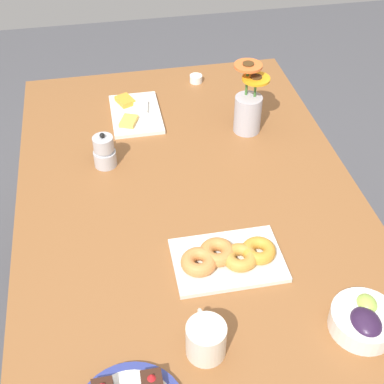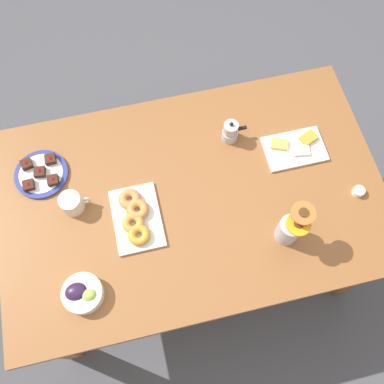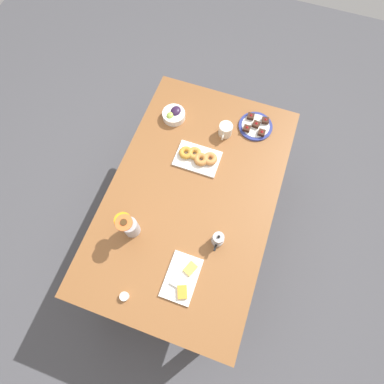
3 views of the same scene
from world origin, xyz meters
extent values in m
plane|color=#4C4C51|center=(0.00, 0.00, 0.00)|extent=(6.00, 6.00, 0.00)
cube|color=brown|center=(0.00, 0.00, 0.72)|extent=(1.60, 1.00, 0.04)
cube|color=brown|center=(-0.72, -0.42, 0.35)|extent=(0.07, 0.07, 0.70)
cube|color=brown|center=(0.72, -0.42, 0.35)|extent=(0.07, 0.07, 0.70)
cube|color=brown|center=(-0.72, 0.42, 0.35)|extent=(0.07, 0.07, 0.70)
cube|color=brown|center=(0.72, 0.42, 0.35)|extent=(0.07, 0.07, 0.70)
cylinder|color=silver|center=(-0.48, 0.06, 0.78)|extent=(0.09, 0.09, 0.09)
cylinder|color=brown|center=(-0.48, 0.06, 0.82)|extent=(0.08, 0.08, 0.00)
torus|color=silver|center=(-0.43, 0.06, 0.78)|extent=(0.05, 0.01, 0.05)
cylinder|color=white|center=(-0.49, -0.30, 0.77)|extent=(0.15, 0.15, 0.05)
ellipsoid|color=#2D1938|center=(-0.51, -0.29, 0.79)|extent=(0.08, 0.07, 0.04)
ellipsoid|color=#9EC14C|center=(-0.46, -0.32, 0.79)|extent=(0.05, 0.05, 0.04)
cube|color=white|center=(0.48, 0.11, 0.75)|extent=(0.26, 0.17, 0.01)
cube|color=#EFB74C|center=(0.42, 0.14, 0.76)|extent=(0.08, 0.07, 0.01)
cube|color=white|center=(0.50, 0.09, 0.76)|extent=(0.08, 0.06, 0.01)
cube|color=orange|center=(0.55, 0.14, 0.76)|extent=(0.08, 0.07, 0.02)
cube|color=white|center=(-0.24, -0.05, 0.75)|extent=(0.19, 0.28, 0.01)
torus|color=gold|center=(-0.24, -0.13, 0.77)|extent=(0.12, 0.12, 0.03)
torus|color=#CB8B38|center=(-0.26, -0.07, 0.77)|extent=(0.11, 0.11, 0.03)
torus|color=#C9803E|center=(-0.23, -0.02, 0.77)|extent=(0.11, 0.11, 0.04)
torus|color=#D18141|center=(-0.25, 0.03, 0.77)|extent=(0.12, 0.12, 0.03)
cylinder|color=white|center=(0.67, -0.14, 0.75)|extent=(0.05, 0.05, 0.03)
cylinder|color=#C68923|center=(0.67, -0.14, 0.76)|extent=(0.04, 0.04, 0.01)
cylinder|color=navy|center=(-0.60, 0.24, 0.75)|extent=(0.22, 0.22, 0.01)
cylinder|color=white|center=(-0.60, 0.24, 0.75)|extent=(0.18, 0.18, 0.01)
cube|color=#381E14|center=(-0.65, 0.29, 0.77)|extent=(0.05, 0.05, 0.02)
cone|color=red|center=(-0.65, 0.29, 0.79)|extent=(0.02, 0.02, 0.01)
cube|color=#381E14|center=(-0.55, 0.29, 0.77)|extent=(0.04, 0.04, 0.02)
cone|color=red|center=(-0.55, 0.29, 0.79)|extent=(0.02, 0.02, 0.01)
cube|color=#381E14|center=(-0.65, 0.19, 0.77)|extent=(0.05, 0.05, 0.02)
cone|color=red|center=(-0.65, 0.19, 0.79)|extent=(0.02, 0.02, 0.01)
cube|color=#381E14|center=(-0.55, 0.19, 0.77)|extent=(0.04, 0.04, 0.02)
cone|color=red|center=(-0.55, 0.19, 0.79)|extent=(0.02, 0.02, 0.01)
cube|color=#381E14|center=(-0.60, 0.24, 0.77)|extent=(0.05, 0.05, 0.02)
cone|color=red|center=(-0.60, 0.24, 0.79)|extent=(0.02, 0.02, 0.01)
cylinder|color=#B2B2BC|center=(0.32, -0.25, 0.80)|extent=(0.09, 0.09, 0.13)
cylinder|color=#3D702D|center=(0.34, -0.25, 0.92)|extent=(0.01, 0.01, 0.10)
cylinder|color=orange|center=(0.34, -0.25, 0.97)|extent=(0.09, 0.09, 0.01)
cylinder|color=#472D14|center=(0.34, -0.25, 0.98)|extent=(0.04, 0.04, 0.01)
cylinder|color=#3D702D|center=(0.33, -0.27, 0.90)|extent=(0.01, 0.01, 0.06)
cylinder|color=orange|center=(0.33, -0.27, 0.93)|extent=(0.09, 0.09, 0.01)
cylinder|color=#472D14|center=(0.33, -0.27, 0.94)|extent=(0.04, 0.04, 0.01)
cylinder|color=#B7B7BC|center=(0.22, 0.23, 0.77)|extent=(0.07, 0.07, 0.05)
cylinder|color=#B7B7BC|center=(0.22, 0.23, 0.79)|extent=(0.05, 0.05, 0.01)
cylinder|color=#B7B7BC|center=(0.22, 0.23, 0.82)|extent=(0.06, 0.06, 0.04)
sphere|color=black|center=(0.22, 0.23, 0.85)|extent=(0.02, 0.02, 0.02)
cube|color=black|center=(0.28, 0.23, 0.80)|extent=(0.04, 0.01, 0.01)
camera|label=1|loc=(-1.12, 0.21, 1.78)|focal=50.00mm
camera|label=2|loc=(-0.15, -0.65, 2.38)|focal=40.00mm
camera|label=3|loc=(0.62, 0.22, 2.43)|focal=28.00mm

